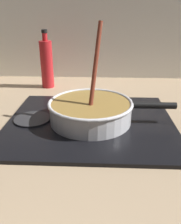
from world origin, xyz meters
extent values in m
cube|color=#9E8466|center=(0.00, 0.00, -0.02)|extent=(2.40, 1.60, 0.04)
cube|color=silver|center=(0.00, 0.79, 0.28)|extent=(2.40, 0.02, 0.55)
cube|color=black|center=(0.10, 0.19, 0.01)|extent=(0.56, 0.48, 0.01)
torus|color=#592D0C|center=(0.10, 0.19, 0.02)|extent=(0.17, 0.17, 0.01)
cylinder|color=#262628|center=(-0.10, 0.19, 0.01)|extent=(0.12, 0.12, 0.01)
cylinder|color=silver|center=(0.10, 0.19, 0.05)|extent=(0.27, 0.27, 0.07)
cylinder|color=olive|center=(0.10, 0.19, 0.05)|extent=(0.26, 0.26, 0.06)
torus|color=silver|center=(0.10, 0.19, 0.08)|extent=(0.28, 0.28, 0.01)
cylinder|color=black|center=(0.31, 0.19, 0.07)|extent=(0.14, 0.02, 0.02)
cylinder|color=#EDD88C|center=(0.10, 0.17, 0.07)|extent=(0.03, 0.03, 0.01)
cylinder|color=beige|center=(0.14, 0.24, 0.07)|extent=(0.03, 0.03, 0.01)
cylinder|color=#EDD88C|center=(0.19, 0.18, 0.07)|extent=(0.03, 0.03, 0.01)
cylinder|color=#EDD88C|center=(0.10, 0.23, 0.07)|extent=(0.03, 0.03, 0.01)
cylinder|color=beige|center=(0.04, 0.15, 0.07)|extent=(0.03, 0.03, 0.01)
cylinder|color=#E5CC7A|center=(0.13, 0.11, 0.07)|extent=(0.03, 0.03, 0.01)
cylinder|color=maroon|center=(0.12, 0.20, 0.20)|extent=(0.05, 0.09, 0.27)
cube|color=brown|center=(0.10, 0.16, 0.06)|extent=(0.04, 0.05, 0.01)
cylinder|color=red|center=(-0.13, 0.59, 0.11)|extent=(0.06, 0.06, 0.22)
cylinder|color=red|center=(-0.13, 0.59, 0.24)|extent=(0.02, 0.02, 0.04)
cylinder|color=black|center=(-0.13, 0.59, 0.27)|extent=(0.03, 0.03, 0.02)
camera|label=1|loc=(0.13, -0.54, 0.37)|focal=38.23mm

